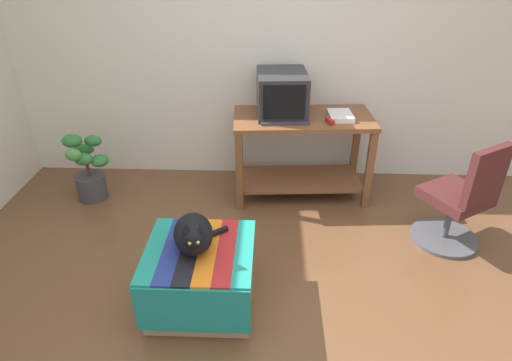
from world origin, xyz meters
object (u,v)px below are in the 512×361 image
Objects in this scene: desk at (302,143)px; tv_monitor at (282,94)px; cat at (194,234)px; ottoman_with_blanket at (201,276)px; book at (340,116)px; keyboard at (285,121)px; office_chair at (461,202)px; stapler at (330,121)px; potted_plant at (89,171)px.

desk is 0.47m from tv_monitor.
cat is at bearing -121.26° from desk.
desk is 1.83× the size of ottoman_with_blanket.
book is (0.50, -0.09, -0.16)m from tv_monitor.
keyboard is (0.03, -0.21, -0.17)m from tv_monitor.
book reaches higher than ottoman_with_blanket.
keyboard is 1.50m from office_chair.
cat is at bearing -146.20° from stapler.
office_chair is at bearing 20.42° from ottoman_with_blanket.
book is 0.65× the size of cat.
keyboard reaches higher than desk.
office_chair is at bearing -27.64° from keyboard.
book is at bearing 30.68° from stapler.
cat is (-0.02, 0.00, 0.33)m from ottoman_with_blanket.
cat is at bearing -117.77° from keyboard.
ottoman_with_blanket is (-1.02, -1.40, -0.57)m from book.
office_chair is (1.35, -0.80, -0.56)m from tv_monitor.
book is at bearing 41.14° from cat.
office_chair is (0.85, -0.71, -0.40)m from book.
desk is 2.30× the size of tv_monitor.
keyboard is at bearing -55.42° from office_chair.
desk is 11.25× the size of stapler.
office_chair is (1.87, 0.70, 0.17)m from ottoman_with_blanket.
ottoman_with_blanket is at bearing -11.03° from office_chair.
office_chair reaches higher than ottoman_with_blanket.
ottoman_with_blanket is at bearing -116.76° from keyboard.
office_chair reaches higher than cat.
stapler is (0.21, -0.15, 0.27)m from desk.
desk is 1.39× the size of office_chair.
keyboard is 1.01× the size of cat.
book is 0.38× the size of ottoman_with_blanket.
tv_monitor reaches higher than keyboard.
cat is at bearing -46.82° from potted_plant.
tv_monitor is 4.88× the size of stapler.
potted_plant is at bearing 160.79° from stapler.
tv_monitor is (-0.19, 0.07, 0.43)m from desk.
cat is (-0.74, -1.42, 0.04)m from desk.
desk is at bearing 125.17° from stapler.
book is at bearing -71.41° from office_chair.
office_chair reaches higher than keyboard.
book is at bearing 10.57° from keyboard.
desk is at bearing 172.56° from book.
stapler is at bearing -132.93° from book.
potted_plant is at bearing 121.15° from cat.
ottoman_with_blanket is (-0.52, -1.49, -0.73)m from tv_monitor.
ottoman_with_blanket is at bearing -113.09° from tv_monitor.
cat is at bearing 169.22° from ottoman_with_blanket.
book is 1.17m from office_chair.
stapler is at bearing 54.29° from ottoman_with_blanket.
office_chair is 8.09× the size of stapler.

